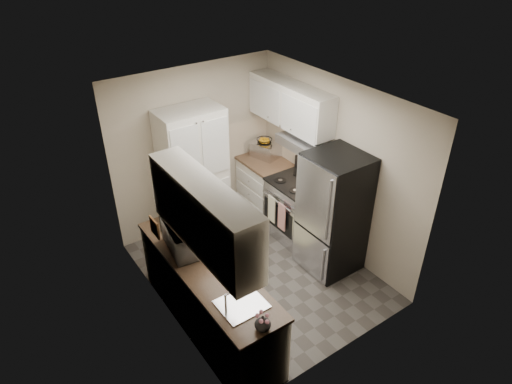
# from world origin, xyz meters

# --- Properties ---
(ground) EXTENTS (3.20, 3.20, 0.00)m
(ground) POSITION_xyz_m (0.00, 0.00, 0.00)
(ground) COLOR #56514C
(ground) RESTS_ON ground
(room_shell) EXTENTS (2.64, 3.24, 2.52)m
(room_shell) POSITION_xyz_m (-0.02, -0.01, 1.63)
(room_shell) COLOR beige
(room_shell) RESTS_ON ground
(pantry_cabinet) EXTENTS (0.90, 0.55, 2.00)m
(pantry_cabinet) POSITION_xyz_m (-0.20, 1.32, 1.00)
(pantry_cabinet) COLOR silver
(pantry_cabinet) RESTS_ON ground
(base_cabinet_left) EXTENTS (0.60, 2.30, 0.88)m
(base_cabinet_left) POSITION_xyz_m (-0.99, -0.43, 0.44)
(base_cabinet_left) COLOR silver
(base_cabinet_left) RESTS_ON ground
(countertop_left) EXTENTS (0.63, 2.33, 0.04)m
(countertop_left) POSITION_xyz_m (-0.99, -0.43, 0.90)
(countertop_left) COLOR brown
(countertop_left) RESTS_ON base_cabinet_left
(base_cabinet_right) EXTENTS (0.60, 0.80, 0.88)m
(base_cabinet_right) POSITION_xyz_m (0.99, 1.19, 0.44)
(base_cabinet_right) COLOR silver
(base_cabinet_right) RESTS_ON ground
(countertop_right) EXTENTS (0.63, 0.83, 0.04)m
(countertop_right) POSITION_xyz_m (0.99, 1.19, 0.90)
(countertop_right) COLOR brown
(countertop_right) RESTS_ON base_cabinet_right
(electric_range) EXTENTS (0.71, 0.78, 1.13)m
(electric_range) POSITION_xyz_m (0.97, 0.39, 0.48)
(electric_range) COLOR #B7B7BC
(electric_range) RESTS_ON ground
(refrigerator) EXTENTS (0.70, 0.72, 1.70)m
(refrigerator) POSITION_xyz_m (0.94, -0.41, 0.85)
(refrigerator) COLOR #B7B7BC
(refrigerator) RESTS_ON ground
(microwave) EXTENTS (0.48, 0.64, 0.33)m
(microwave) POSITION_xyz_m (-1.02, -0.04, 1.08)
(microwave) COLOR #ADAEB2
(microwave) RESTS_ON countertop_left
(wine_bottle) EXTENTS (0.07, 0.07, 0.28)m
(wine_bottle) POSITION_xyz_m (-1.10, 0.42, 1.06)
(wine_bottle) COLOR black
(wine_bottle) RESTS_ON countertop_left
(flower_vase) EXTENTS (0.17, 0.17, 0.16)m
(flower_vase) POSITION_xyz_m (-1.00, -1.52, 1.00)
(flower_vase) COLOR white
(flower_vase) RESTS_ON countertop_left
(cutting_board) EXTENTS (0.02, 0.27, 0.34)m
(cutting_board) POSITION_xyz_m (-0.98, 0.62, 1.09)
(cutting_board) COLOR #4B8F34
(cutting_board) RESTS_ON countertop_left
(toaster_oven) EXTENTS (0.43, 0.49, 0.24)m
(toaster_oven) POSITION_xyz_m (1.09, 1.32, 1.04)
(toaster_oven) COLOR silver
(toaster_oven) RESTS_ON countertop_right
(fruit_basket) EXTENTS (0.25, 0.25, 0.10)m
(fruit_basket) POSITION_xyz_m (1.07, 1.33, 1.21)
(fruit_basket) COLOR orange
(fruit_basket) RESTS_ON toaster_oven
(kitchen_mat) EXTENTS (0.64, 0.85, 0.01)m
(kitchen_mat) POSITION_xyz_m (0.07, 0.46, 0.01)
(kitchen_mat) COLOR #C1B986
(kitchen_mat) RESTS_ON ground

